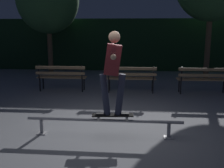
{
  "coord_description": "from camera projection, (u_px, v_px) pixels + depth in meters",
  "views": [
    {
      "loc": [
        0.58,
        -4.98,
        2.01
      ],
      "look_at": [
        0.08,
        0.61,
        0.85
      ],
      "focal_mm": 42.68,
      "sensor_mm": 36.0,
      "label": 1
    }
  ],
  "objects": [
    {
      "name": "park_bench_right_center",
      "position": [
        204.0,
        77.0,
        8.3
      ],
      "size": [
        1.6,
        0.43,
        0.88
      ],
      "color": "black",
      "rests_on": "ground"
    },
    {
      "name": "skateboard",
      "position": [
        113.0,
        115.0,
        5.04
      ],
      "size": [
        0.8,
        0.28,
        0.09
      ],
      "color": "black",
      "rests_on": "grind_rail"
    },
    {
      "name": "ground_plane",
      "position": [
        105.0,
        132.0,
        5.32
      ],
      "size": [
        90.0,
        90.0,
        0.0
      ],
      "primitive_type": "plane",
      "color": "slate"
    },
    {
      "name": "park_bench_leftmost",
      "position": [
        61.0,
        75.0,
        8.69
      ],
      "size": [
        1.6,
        0.43,
        0.88
      ],
      "color": "black",
      "rests_on": "ground"
    },
    {
      "name": "park_bench_left_center",
      "position": [
        131.0,
        76.0,
        8.5
      ],
      "size": [
        1.6,
        0.43,
        0.88
      ],
      "color": "black",
      "rests_on": "ground"
    },
    {
      "name": "grind_rail",
      "position": [
        104.0,
        122.0,
        5.08
      ],
      "size": [
        2.99,
        0.18,
        0.34
      ],
      "color": "#9E9EA3",
      "rests_on": "ground"
    },
    {
      "name": "hedge_backdrop",
      "position": [
        124.0,
        44.0,
        13.46
      ],
      "size": [
        24.0,
        1.2,
        2.51
      ],
      "primitive_type": "cube",
      "color": "black",
      "rests_on": "ground"
    },
    {
      "name": "skateboarder",
      "position": [
        113.0,
        66.0,
        4.85
      ],
      "size": [
        0.63,
        1.4,
        1.56
      ],
      "color": "black",
      "rests_on": "skateboard"
    }
  ]
}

